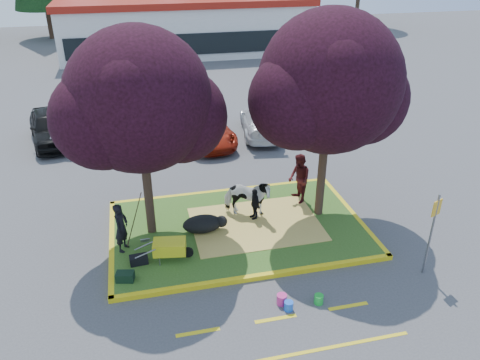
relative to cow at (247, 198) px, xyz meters
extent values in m
plane|color=#424244|center=(-0.43, -0.58, -0.85)|extent=(90.00, 90.00, 0.00)
cube|color=#2E5319|center=(-0.43, -0.58, -0.77)|extent=(8.00, 5.00, 0.15)
cube|color=yellow|center=(-0.43, -3.16, -0.77)|extent=(8.30, 0.16, 0.15)
cube|color=yellow|center=(-0.43, 2.00, -0.77)|extent=(8.30, 0.16, 0.15)
cube|color=yellow|center=(-4.51, -0.58, -0.77)|extent=(0.16, 5.30, 0.15)
cube|color=yellow|center=(3.65, -0.58, -0.77)|extent=(0.16, 5.30, 0.15)
cube|color=#E6D25E|center=(0.17, -0.58, -0.69)|extent=(4.20, 3.00, 0.01)
cylinder|color=black|center=(-3.23, -0.18, 1.07)|extent=(0.28, 0.28, 3.53)
sphere|color=black|center=(-3.23, -0.18, 3.71)|extent=(4.20, 4.20, 4.20)
sphere|color=black|center=(-2.08, 0.02, 3.08)|extent=(2.86, 2.86, 2.86)
sphere|color=black|center=(-4.28, -0.48, 3.34)|extent=(2.86, 2.86, 2.86)
cylinder|color=black|center=(2.47, -0.38, 1.15)|extent=(0.28, 0.28, 3.70)
sphere|color=black|center=(2.47, -0.38, 3.92)|extent=(4.40, 4.40, 4.40)
sphere|color=black|center=(3.68, -0.18, 3.26)|extent=(2.99, 2.99, 2.99)
sphere|color=black|center=(1.37, -0.68, 3.53)|extent=(2.99, 2.99, 2.99)
cube|color=yellow|center=(-2.43, -4.78, -0.84)|extent=(1.10, 0.12, 0.01)
cube|color=yellow|center=(-0.43, -4.78, -0.84)|extent=(1.10, 0.12, 0.01)
cube|color=yellow|center=(1.57, -4.78, -0.84)|extent=(1.10, 0.12, 0.01)
cube|color=yellow|center=(-0.43, -5.98, -0.84)|extent=(6.00, 0.10, 0.01)
cube|color=silver|center=(1.57, 27.42, 1.15)|extent=(20.00, 8.00, 4.00)
cube|color=maroon|center=(1.57, 27.42, 3.30)|extent=(20.40, 8.40, 0.50)
cube|color=black|center=(1.57, 23.37, 0.55)|extent=(19.00, 0.10, 1.60)
cylinder|color=black|center=(-10.43, 36.42, 1.11)|extent=(0.44, 0.44, 3.92)
cylinder|color=black|center=(-2.43, 37.92, 0.69)|extent=(0.44, 0.44, 3.08)
cylinder|color=black|center=(5.57, 36.92, 0.97)|extent=(0.44, 0.44, 3.64)
cylinder|color=black|center=(13.57, 37.42, 0.90)|extent=(0.44, 0.44, 3.50)
cylinder|color=black|center=(21.57, 36.42, 0.76)|extent=(0.44, 0.44, 3.22)
imported|color=white|center=(0.00, 0.00, 0.00)|extent=(1.81, 1.37, 1.39)
ellipsoid|color=black|center=(-1.63, -0.59, -0.42)|extent=(1.29, 0.74, 0.56)
imported|color=black|center=(-4.13, -1.02, 0.09)|extent=(0.59, 0.68, 1.57)
imported|color=#451315|center=(2.05, 0.58, 0.21)|extent=(0.73, 0.91, 1.81)
imported|color=black|center=(0.22, -0.19, -0.14)|extent=(0.40, 0.69, 1.11)
cylinder|color=black|center=(-2.28, -1.87, -0.53)|extent=(0.35, 0.12, 0.34)
cylinder|color=slate|center=(-3.13, -2.07, -0.57)|extent=(0.04, 0.04, 0.25)
cylinder|color=slate|center=(-3.13, -1.66, -0.57)|extent=(0.04, 0.04, 0.25)
cube|color=gold|center=(-2.80, -1.87, -0.24)|extent=(1.02, 0.71, 0.38)
cylinder|color=slate|center=(-3.51, -2.07, -0.22)|extent=(0.62, 0.14, 0.32)
cylinder|color=slate|center=(-3.51, -1.66, -0.22)|extent=(0.62, 0.14, 0.32)
cube|color=black|center=(-3.72, -1.84, -0.56)|extent=(0.54, 0.33, 0.27)
cube|color=black|center=(-4.12, -2.53, -0.57)|extent=(0.54, 0.41, 0.26)
cylinder|color=slate|center=(4.28, -3.96, 0.44)|extent=(0.06, 0.06, 2.58)
cube|color=gold|center=(4.28, -3.96, 1.32)|extent=(0.35, 0.16, 0.46)
cylinder|color=green|center=(0.84, -4.48, -0.72)|extent=(0.27, 0.27, 0.26)
cylinder|color=#CB2D7F|center=(-0.12, -4.27, -0.70)|extent=(0.33, 0.33, 0.29)
cylinder|color=blue|center=(-0.01, -4.53, -0.72)|extent=(0.30, 0.30, 0.26)
imported|color=black|center=(-7.27, 8.86, -0.07)|extent=(2.72, 4.83, 1.55)
imported|color=#A7A9AF|center=(-5.89, 8.72, -0.19)|extent=(2.42, 4.22, 1.32)
imported|color=maroon|center=(-0.17, 7.20, -0.21)|extent=(2.45, 4.72, 1.27)
imported|color=silver|center=(2.62, 7.60, -0.19)|extent=(2.54, 4.78, 1.32)
imported|color=slate|center=(7.41, 8.09, -0.24)|extent=(1.84, 3.82, 1.21)
camera|label=1|loc=(-3.38, -13.28, 7.77)|focal=35.00mm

